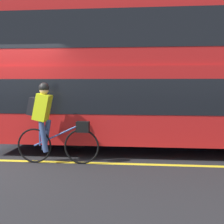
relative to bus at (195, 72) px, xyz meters
The scene contains 8 objects.
ground_plane 4.92m from the bus, 159.89° to the right, with size 80.00×80.00×0.00m, color #232326.
road_center_line 4.91m from the bus, 160.05° to the right, with size 50.00×0.14×0.01m, color yellow.
sidewalk_curb 5.81m from the bus, 140.63° to the left, with size 60.00×1.71×0.12m.
building_facade 6.81m from the bus, 133.42° to the left, with size 60.00×0.30×9.57m.
bus is the anchor object (origin of this frame).
cyclist_on_bike 3.71m from the bus, 152.72° to the right, with size 1.72×0.32×1.67m.
trash_bin 3.80m from the bus, 73.87° to the left, with size 0.57×0.57×0.87m.
street_sign_post 3.76m from the bus, 114.44° to the left, with size 0.36×0.09×2.45m.
Camera 1 is at (3.05, -6.26, 1.67)m, focal length 50.00 mm.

